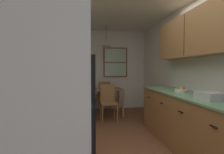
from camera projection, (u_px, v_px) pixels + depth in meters
ground_plane at (121, 139)px, 3.29m from camera, size 12.00×12.00×0.00m
wall_left at (43, 71)px, 3.04m from camera, size 0.10×9.00×2.55m
wall_right at (190, 70)px, 3.43m from camera, size 0.10×9.00×2.55m
wall_back at (105, 70)px, 5.86m from camera, size 4.40×0.10×2.55m
microwave_over_range at (29, 29)px, 1.53m from camera, size 0.39×0.60×0.32m
counter_left at (63, 123)px, 2.82m from camera, size 0.64×1.85×0.90m
upper_cabinets_left at (52, 35)px, 2.69m from camera, size 0.33×1.93×0.62m
counter_right at (200, 128)px, 2.56m from camera, size 0.64×3.30×0.90m
upper_cabinets_right at (214, 29)px, 2.47m from camera, size 0.33×2.98×0.72m
dining_table at (106, 93)px, 5.10m from camera, size 0.89×0.79×0.74m
dining_chair_near at (108, 101)px, 4.51m from camera, size 0.42×0.42×0.90m
dining_chair_far at (104, 94)px, 5.70m from camera, size 0.43×0.43×0.90m
pendant_light at (106, 44)px, 5.04m from camera, size 0.26×0.26×0.60m
back_window at (115, 62)px, 5.82m from camera, size 0.78×0.05×0.96m
trash_bin at (83, 110)px, 4.12m from camera, size 0.35×0.35×0.69m
storage_canister at (54, 96)px, 2.07m from camera, size 0.12×0.12×0.18m
dish_towel at (85, 148)px, 1.80m from camera, size 0.02×0.16×0.24m
fruit_bowl at (181, 90)px, 3.05m from camera, size 0.21×0.21×0.09m
dish_rack at (211, 96)px, 2.34m from camera, size 0.28×0.34×0.10m
table_serving_bowl at (110, 87)px, 5.16m from camera, size 0.18×0.18×0.06m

